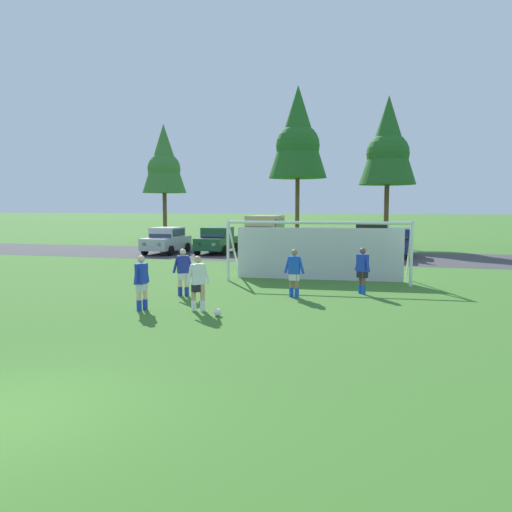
# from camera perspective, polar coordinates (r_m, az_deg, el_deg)

# --- Properties ---
(ground_plane) EXTENTS (400.00, 400.00, 0.00)m
(ground_plane) POSITION_cam_1_polar(r_m,az_deg,el_deg) (21.76, 0.25, -2.50)
(ground_plane) COLOR #3D7028
(parking_lot_strip) EXTENTS (52.00, 8.40, 0.01)m
(parking_lot_strip) POSITION_cam_1_polar(r_m,az_deg,el_deg) (31.67, 4.96, 0.03)
(parking_lot_strip) COLOR #3D3D3F
(parking_lot_strip) RESTS_ON ground
(soccer_ball) EXTENTS (0.22, 0.22, 0.22)m
(soccer_ball) POSITION_cam_1_polar(r_m,az_deg,el_deg) (14.25, -4.39, -6.39)
(soccer_ball) COLOR white
(soccer_ball) RESTS_ON ground
(soccer_goal) EXTENTS (7.52, 2.37, 2.57)m
(soccer_goal) POSITION_cam_1_polar(r_m,az_deg,el_deg) (21.02, 7.05, 0.71)
(soccer_goal) COLOR white
(soccer_goal) RESTS_ON ground
(player_striker_near) EXTENTS (0.73, 0.24, 1.64)m
(player_striker_near) POSITION_cam_1_polar(r_m,az_deg,el_deg) (17.09, 4.36, -1.96)
(player_striker_near) COLOR #936B4C
(player_striker_near) RESTS_ON ground
(player_midfield_center) EXTENTS (0.24, 0.73, 1.64)m
(player_midfield_center) POSITION_cam_1_polar(r_m,az_deg,el_deg) (15.28, -12.85, -2.99)
(player_midfield_center) COLOR beige
(player_midfield_center) RESTS_ON ground
(player_defender_far) EXTENTS (0.60, 0.56, 1.64)m
(player_defender_far) POSITION_cam_1_polar(r_m,az_deg,el_deg) (18.07, 11.98, -1.66)
(player_defender_far) COLOR brown
(player_defender_far) RESTS_ON ground
(player_winger_left) EXTENTS (0.61, 0.55, 1.64)m
(player_winger_left) POSITION_cam_1_polar(r_m,az_deg,el_deg) (14.89, -6.61, -3.11)
(player_winger_left) COLOR tan
(player_winger_left) RESTS_ON ground
(player_winger_right) EXTENTS (0.69, 0.43, 1.64)m
(player_winger_right) POSITION_cam_1_polar(r_m,az_deg,el_deg) (17.46, -8.27, -1.85)
(player_winger_right) COLOR beige
(player_winger_right) RESTS_ON ground
(parked_car_slot_far_left) EXTENTS (2.08, 4.22, 1.72)m
(parked_car_slot_far_left) POSITION_cam_1_polar(r_m,az_deg,el_deg) (33.57, -10.11, 1.77)
(parked_car_slot_far_left) COLOR #B2B2BC
(parked_car_slot_far_left) RESTS_ON ground
(parked_car_slot_left) EXTENTS (2.10, 4.23, 1.72)m
(parked_car_slot_left) POSITION_cam_1_polar(r_m,az_deg,el_deg) (33.23, -4.44, 1.81)
(parked_car_slot_left) COLOR #194C2D
(parked_car_slot_left) RESTS_ON ground
(parked_car_slot_center_left) EXTENTS (2.40, 4.90, 2.52)m
(parked_car_slot_center_left) POSITION_cam_1_polar(r_m,az_deg,el_deg) (31.67, 1.06, 2.48)
(parked_car_slot_center_left) COLOR tan
(parked_car_slot_center_left) RESTS_ON ground
(parked_car_slot_center) EXTENTS (2.11, 4.24, 1.72)m
(parked_car_slot_center) POSITION_cam_1_polar(r_m,az_deg,el_deg) (32.41, 7.22, 1.68)
(parked_car_slot_center) COLOR red
(parked_car_slot_center) RESTS_ON ground
(parked_car_slot_center_right) EXTENTS (2.27, 4.67, 2.16)m
(parked_car_slot_center_right) POSITION_cam_1_polar(r_m,az_deg,el_deg) (31.12, 13.11, 1.86)
(parked_car_slot_center_right) COLOR black
(parked_car_slot_center_right) RESTS_ON ground
(parked_car_slot_right) EXTENTS (2.21, 4.29, 1.72)m
(parked_car_slot_right) POSITION_cam_1_polar(r_m,az_deg,el_deg) (32.29, 15.54, 1.51)
(parked_car_slot_right) COLOR navy
(parked_car_slot_right) RESTS_ON ground
(tree_left_edge) EXTENTS (3.88, 3.88, 10.34)m
(tree_left_edge) POSITION_cam_1_polar(r_m,az_deg,el_deg) (45.98, -10.41, 10.56)
(tree_left_edge) COLOR brown
(tree_left_edge) RESTS_ON ground
(tree_mid_left) EXTENTS (4.98, 4.98, 13.27)m
(tree_mid_left) POSITION_cam_1_polar(r_m,az_deg,el_deg) (43.90, 4.78, 13.53)
(tree_mid_left) COLOR brown
(tree_mid_left) RESTS_ON ground
(tree_center_back) EXTENTS (4.28, 4.28, 11.41)m
(tree_center_back) POSITION_cam_1_polar(r_m,az_deg,el_deg) (40.11, 14.76, 12.26)
(tree_center_back) COLOR brown
(tree_center_back) RESTS_ON ground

